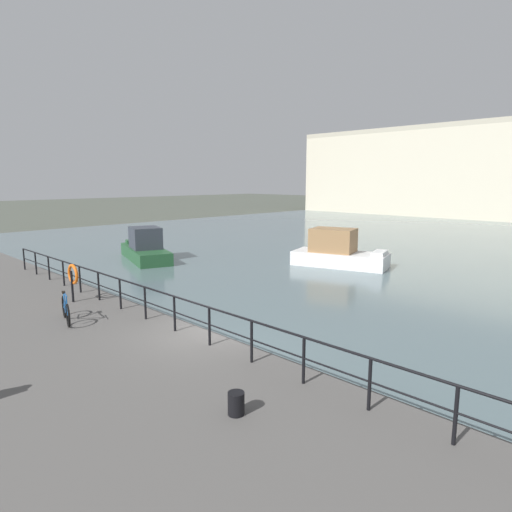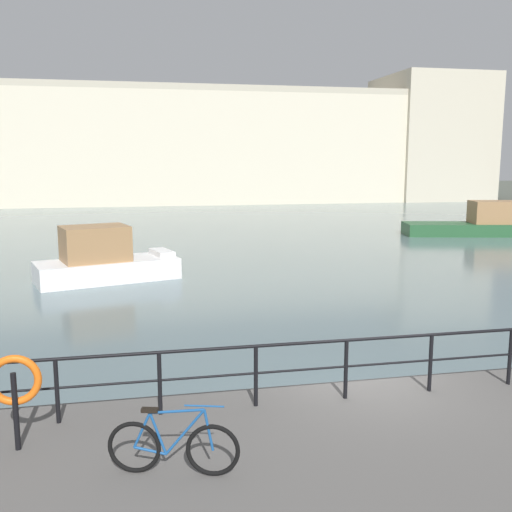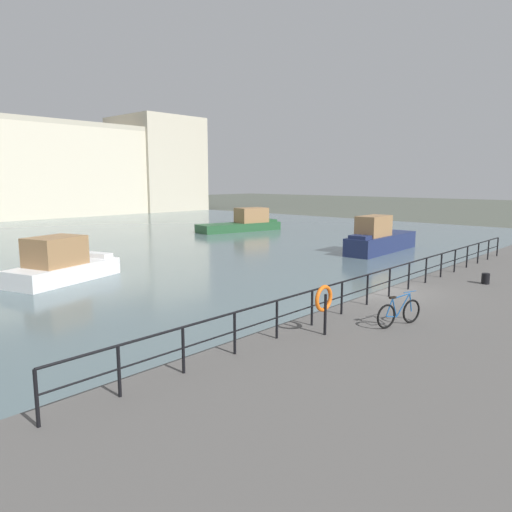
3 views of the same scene
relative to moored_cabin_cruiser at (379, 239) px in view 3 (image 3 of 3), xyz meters
name	(u,v)px [view 3 (image 3 of 3)]	position (x,y,z in m)	size (l,w,h in m)	color
ground_plane	(378,313)	(-14.58, -7.86, -0.98)	(240.00, 240.00, 0.00)	#4C5147
water_basin	(43,244)	(-14.58, 22.34, -0.97)	(80.00, 60.00, 0.01)	slate
moored_cabin_cruiser	(379,239)	(0.00, 0.00, 0.00)	(8.03, 2.24, 2.69)	navy
moored_small_launch	(61,264)	(-20.19, 7.10, -0.07)	(6.20, 3.91, 2.34)	white
moored_white_yacht	(244,223)	(3.97, 17.52, -0.16)	(9.18, 4.40, 2.32)	#23512D
quay_railing	(390,277)	(-15.26, -8.61, 0.69)	(25.61, 0.07, 1.08)	black
parked_bicycle	(399,313)	(-18.36, -10.51, 0.35)	(1.72, 0.55, 0.98)	black
mooring_bollard	(486,279)	(-10.58, -10.51, 0.18)	(0.32, 0.32, 0.44)	black
life_ring_stand	(324,300)	(-20.51, -9.34, 0.93)	(0.75, 0.16, 1.40)	black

